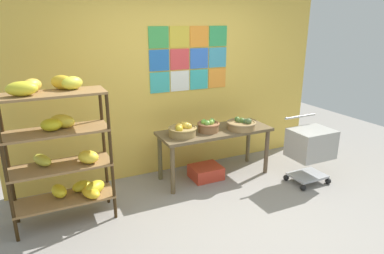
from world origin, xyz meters
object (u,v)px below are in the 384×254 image
display_table (215,136)px  fruit_basket_centre (182,130)px  fruit_basket_left (208,126)px  produce_crate_under_table (206,172)px  shopping_cart (311,146)px  fruit_basket_back_left (241,124)px  banana_shelf_unit (62,144)px

display_table → fruit_basket_centre: (-0.50, -0.03, 0.17)m
display_table → fruit_basket_centre: bearing=-176.1°
fruit_basket_left → produce_crate_under_table: size_ratio=0.72×
display_table → fruit_basket_centre: fruit_basket_centre is taller
display_table → produce_crate_under_table: bearing=-175.0°
fruit_basket_left → shopping_cart: 1.39m
display_table → fruit_basket_back_left: (0.35, -0.13, 0.16)m
fruit_basket_left → fruit_basket_back_left: 0.47m
banana_shelf_unit → fruit_basket_left: banana_shelf_unit is taller
display_table → fruit_basket_left: 0.21m
fruit_basket_back_left → display_table: bearing=160.1°
fruit_basket_left → fruit_basket_centre: 0.39m
produce_crate_under_table → fruit_basket_back_left: bearing=-13.2°
display_table → shopping_cart: (1.06, -0.72, -0.07)m
produce_crate_under_table → shopping_cart: (1.20, -0.71, 0.44)m
banana_shelf_unit → fruit_basket_left: 1.89m
banana_shelf_unit → display_table: banana_shelf_unit is taller
produce_crate_under_table → fruit_basket_left: bearing=-16.6°
banana_shelf_unit → fruit_basket_left: size_ratio=5.26×
fruit_basket_centre → fruit_basket_back_left: fruit_basket_centre is taller
banana_shelf_unit → produce_crate_under_table: 2.03m
produce_crate_under_table → display_table: bearing=5.0°
fruit_basket_left → banana_shelf_unit: bearing=-172.5°
fruit_basket_left → produce_crate_under_table: 0.68m
banana_shelf_unit → shopping_cart: size_ratio=1.79×
banana_shelf_unit → shopping_cart: (3.05, -0.46, -0.36)m
fruit_basket_back_left → produce_crate_under_table: 0.83m
banana_shelf_unit → fruit_basket_back_left: size_ratio=3.96×
banana_shelf_unit → fruit_basket_back_left: banana_shelf_unit is taller
banana_shelf_unit → fruit_basket_centre: size_ratio=4.26×
fruit_basket_left → produce_crate_under_table: (-0.02, 0.01, -0.68)m
fruit_basket_centre → display_table: bearing=3.9°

